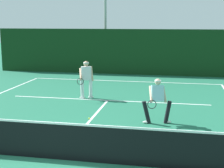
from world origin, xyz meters
The scene contains 9 objects.
ground_plane centered at (0.00, 0.00, 0.00)m, with size 80.00×80.00×0.00m, color #21694C.
court_line_baseline_far centered at (0.00, 11.13, 0.00)m, with size 10.74×0.10×0.01m, color white.
court_line_service centered at (0.00, 6.38, 0.00)m, with size 8.76×0.10×0.01m, color white.
court_line_centre centered at (0.00, 3.20, 0.00)m, with size 0.10×6.40×0.01m, color white.
tennis_net centered at (0.00, 0.00, 0.50)m, with size 11.76×0.09×1.08m.
player_near centered at (2.31, 3.47, 0.84)m, with size 1.02×0.88×1.55m.
player_far centered at (-1.02, 6.59, 0.93)m, with size 0.69×0.92×1.68m.
tennis_ball centered at (-0.07, 3.49, 0.03)m, with size 0.07×0.07×0.07m, color #D1E033.
back_fence_windscreen centered at (0.00, 13.64, 1.46)m, with size 18.05×0.12×2.91m, color black.
Camera 1 is at (2.89, -7.42, 3.44)m, focal length 53.11 mm.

